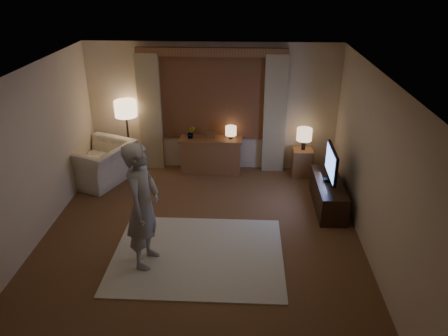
# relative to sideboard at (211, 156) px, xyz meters

# --- Properties ---
(room) EXTENTS (5.04, 5.54, 2.64)m
(room) POSITION_rel_sideboard_xyz_m (0.02, -2.00, 0.98)
(room) COLOR brown
(room) RESTS_ON ground
(rug) EXTENTS (2.50, 2.00, 0.02)m
(rug) POSITION_rel_sideboard_xyz_m (0.03, -2.89, -0.34)
(rug) COLOR beige
(rug) RESTS_ON floor
(sideboard) EXTENTS (1.20, 0.40, 0.70)m
(sideboard) POSITION_rel_sideboard_xyz_m (0.00, 0.00, 0.00)
(sideboard) COLOR brown
(sideboard) RESTS_ON floor
(picture_frame) EXTENTS (0.16, 0.02, 0.20)m
(picture_frame) POSITION_rel_sideboard_xyz_m (-0.00, 0.00, 0.45)
(picture_frame) COLOR brown
(picture_frame) RESTS_ON sideboard
(plant) EXTENTS (0.17, 0.13, 0.30)m
(plant) POSITION_rel_sideboard_xyz_m (-0.40, 0.00, 0.50)
(plant) COLOR #999999
(plant) RESTS_ON sideboard
(table_lamp_sideboard) EXTENTS (0.22, 0.22, 0.30)m
(table_lamp_sideboard) POSITION_rel_sideboard_xyz_m (0.40, 0.00, 0.55)
(table_lamp_sideboard) COLOR black
(table_lamp_sideboard) RESTS_ON sideboard
(floor_lamp) EXTENTS (0.44, 0.44, 1.49)m
(floor_lamp) POSITION_rel_sideboard_xyz_m (-1.68, 0.00, 0.90)
(floor_lamp) COLOR black
(floor_lamp) RESTS_ON floor
(armchair) EXTENTS (1.43, 1.51, 0.78)m
(armchair) POSITION_rel_sideboard_xyz_m (-2.13, -0.56, 0.04)
(armchair) COLOR #F0E7C6
(armchair) RESTS_ON floor
(side_table) EXTENTS (0.40, 0.40, 0.56)m
(side_table) POSITION_rel_sideboard_xyz_m (1.85, -0.05, -0.07)
(side_table) COLOR brown
(side_table) RESTS_ON floor
(table_lamp_side) EXTENTS (0.30, 0.30, 0.44)m
(table_lamp_side) POSITION_rel_sideboard_xyz_m (1.85, -0.05, 0.52)
(table_lamp_side) COLOR black
(table_lamp_side) RESTS_ON side_table
(tv_stand) EXTENTS (0.45, 1.40, 0.50)m
(tv_stand) POSITION_rel_sideboard_xyz_m (2.17, -1.35, -0.10)
(tv_stand) COLOR black
(tv_stand) RESTS_ON floor
(tv) EXTENTS (0.21, 0.85, 0.62)m
(tv) POSITION_rel_sideboard_xyz_m (2.17, -1.35, 0.49)
(tv) COLOR black
(tv) RESTS_ON tv_stand
(person) EXTENTS (0.54, 0.73, 1.83)m
(person) POSITION_rel_sideboard_xyz_m (-0.69, -3.09, 0.59)
(person) COLOR #9A958E
(person) RESTS_ON rug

